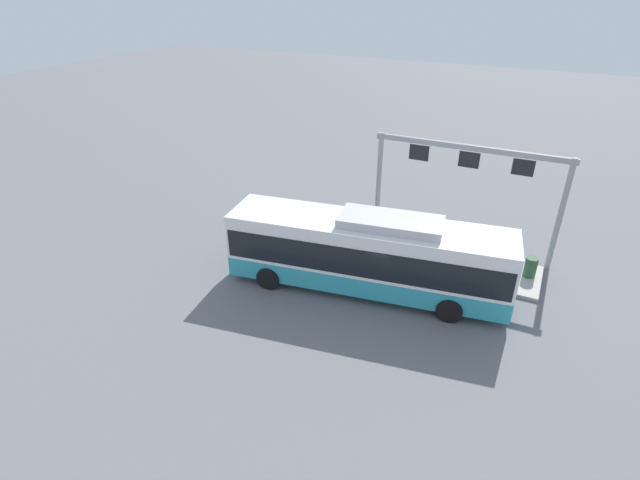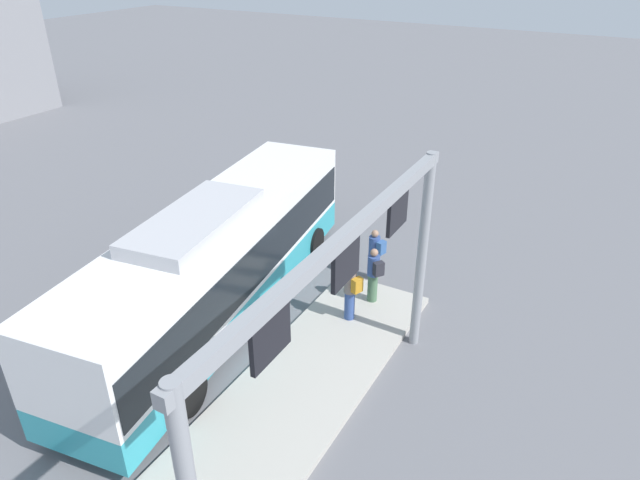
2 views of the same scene
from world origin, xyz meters
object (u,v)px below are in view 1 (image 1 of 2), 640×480
trash_bin (531,267)px  bus_main (368,251)px  person_boarding (317,224)px  person_waiting_near (365,228)px  person_waiting_mid (346,222)px

trash_bin → bus_main: bearing=31.5°
person_boarding → person_waiting_near: 2.44m
bus_main → trash_bin: bus_main is taller
bus_main → trash_bin: (-6.14, -3.76, -1.20)m
bus_main → person_waiting_mid: (2.40, -3.49, -0.76)m
person_boarding → bus_main: bearing=66.1°
person_boarding → person_waiting_mid: size_ratio=1.00×
person_waiting_mid → person_waiting_near: bearing=114.6°
person_waiting_near → trash_bin: (-7.47, -0.45, -0.44)m
person_boarding → person_waiting_near: size_ratio=1.00×
person_waiting_near → trash_bin: bearing=113.7°
person_boarding → person_waiting_mid: (-1.33, -0.56, 0.16)m
bus_main → person_boarding: bus_main is taller
person_waiting_mid → trash_bin: person_waiting_mid is taller
trash_bin → person_boarding: bearing=4.8°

